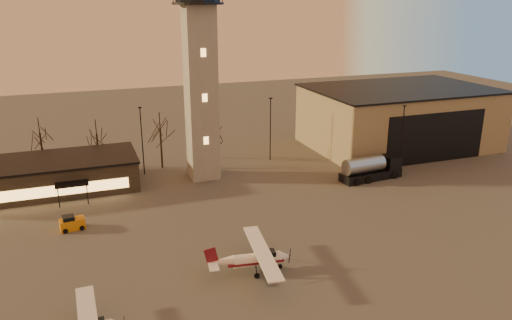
{
  "coord_description": "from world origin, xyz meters",
  "views": [
    {
      "loc": [
        -16.47,
        -36.93,
        24.8
      ],
      "look_at": [
        1.87,
        13.0,
        7.51
      ],
      "focal_mm": 35.0,
      "sensor_mm": 36.0,
      "label": 1
    }
  ],
  "objects_px": {
    "service_cart": "(72,224)",
    "control_tower": "(200,64)",
    "cessna_front": "(258,261)",
    "fuel_truck": "(371,170)",
    "hangar": "(399,117)",
    "terminal": "(40,176)"
  },
  "relations": [
    {
      "from": "terminal",
      "to": "fuel_truck",
      "type": "height_order",
      "value": "terminal"
    },
    {
      "from": "hangar",
      "to": "fuel_truck",
      "type": "height_order",
      "value": "hangar"
    },
    {
      "from": "cessna_front",
      "to": "service_cart",
      "type": "xyz_separation_m",
      "value": [
        -16.53,
        15.72,
        -0.39
      ]
    },
    {
      "from": "service_cart",
      "to": "control_tower",
      "type": "bearing_deg",
      "value": 25.73
    },
    {
      "from": "terminal",
      "to": "service_cart",
      "type": "relative_size",
      "value": 9.03
    },
    {
      "from": "control_tower",
      "to": "terminal",
      "type": "distance_m",
      "value": 26.24
    },
    {
      "from": "control_tower",
      "to": "terminal",
      "type": "bearing_deg",
      "value": 174.85
    },
    {
      "from": "hangar",
      "to": "service_cart",
      "type": "bearing_deg",
      "value": -163.73
    },
    {
      "from": "control_tower",
      "to": "cessna_front",
      "type": "distance_m",
      "value": 31.6
    },
    {
      "from": "fuel_truck",
      "to": "control_tower",
      "type": "bearing_deg",
      "value": 152.15
    },
    {
      "from": "hangar",
      "to": "cessna_front",
      "type": "distance_m",
      "value": 49.41
    },
    {
      "from": "cessna_front",
      "to": "fuel_truck",
      "type": "height_order",
      "value": "fuel_truck"
    },
    {
      "from": "control_tower",
      "to": "hangar",
      "type": "bearing_deg",
      "value": 6.31
    },
    {
      "from": "hangar",
      "to": "service_cart",
      "type": "distance_m",
      "value": 56.76
    },
    {
      "from": "terminal",
      "to": "cessna_front",
      "type": "bearing_deg",
      "value": -55.65
    },
    {
      "from": "terminal",
      "to": "fuel_truck",
      "type": "bearing_deg",
      "value": -14.25
    },
    {
      "from": "hangar",
      "to": "service_cart",
      "type": "xyz_separation_m",
      "value": [
        -54.31,
        -15.86,
        -4.51
      ]
    },
    {
      "from": "control_tower",
      "to": "fuel_truck",
      "type": "distance_m",
      "value": 28.36
    },
    {
      "from": "control_tower",
      "to": "fuel_truck",
      "type": "xyz_separation_m",
      "value": [
        22.24,
        -9.25,
        -14.97
      ]
    },
    {
      "from": "control_tower",
      "to": "terminal",
      "type": "relative_size",
      "value": 1.28
    },
    {
      "from": "cessna_front",
      "to": "service_cart",
      "type": "height_order",
      "value": "cessna_front"
    },
    {
      "from": "cessna_front",
      "to": "service_cart",
      "type": "bearing_deg",
      "value": 144.02
    }
  ]
}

